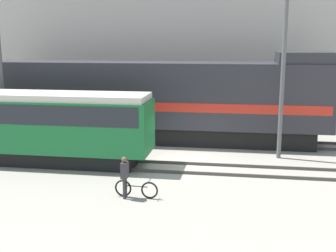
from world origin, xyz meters
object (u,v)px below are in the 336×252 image
Objects in this scene: freight_locomotive at (150,100)px; bicycle at (136,189)px; utility_pole_right at (283,70)px; streetcar at (27,123)px; person at (125,173)px.

freight_locomotive is 12.05× the size of bicycle.
utility_pole_right is at bearing 48.15° from bicycle.
freight_locomotive is 7.28m from streetcar.
person is at bearing -133.24° from utility_pole_right.
freight_locomotive is 1.70× the size of streetcar.
bicycle is at bearing -31.65° from streetcar.
streetcar is 12.59m from utility_pole_right.
streetcar reaches higher than bicycle.
bicycle is 0.76m from person.
streetcar is at bearing -167.54° from utility_pole_right.
streetcar is 7.47× the size of person.
utility_pole_right reaches higher than streetcar.
streetcar is at bearing -132.83° from freight_locomotive.
freight_locomotive is 12.71× the size of person.
streetcar is at bearing 148.35° from bicycle.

